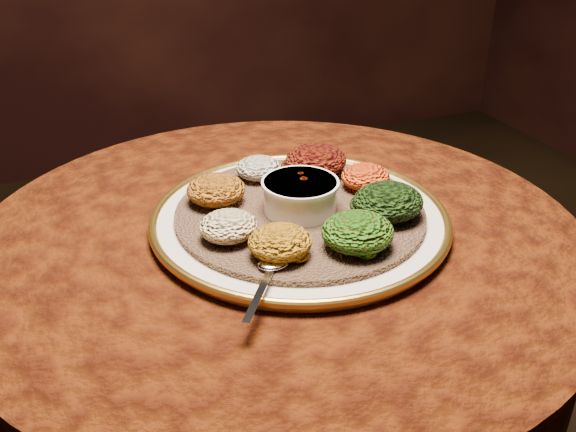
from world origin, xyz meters
name	(u,v)px	position (x,y,z in m)	size (l,w,h in m)	color
table	(280,321)	(0.00, 0.00, 0.55)	(0.96, 0.96, 0.73)	black
platter	(300,219)	(0.04, 0.00, 0.75)	(0.56, 0.56, 0.02)	beige
injera	(300,213)	(0.04, 0.00, 0.76)	(0.39, 0.39, 0.01)	#8A6045
stew_bowl	(300,193)	(0.04, 0.00, 0.79)	(0.12, 0.12, 0.05)	white
spoon	(271,268)	(-0.07, -0.14, 0.77)	(0.10, 0.13, 0.01)	silver
portion_ayib	(259,168)	(0.01, 0.13, 0.78)	(0.08, 0.07, 0.04)	beige
portion_kitfo	(316,160)	(0.11, 0.11, 0.79)	(0.11, 0.10, 0.05)	black
portion_tikil	(365,177)	(0.17, 0.03, 0.78)	(0.08, 0.08, 0.04)	#AC5C0E
portion_gomen	(388,201)	(0.15, -0.07, 0.79)	(0.11, 0.10, 0.05)	black
portion_mixveg	(358,232)	(0.07, -0.13, 0.79)	(0.10, 0.10, 0.05)	#9F390A
portion_kik	(280,242)	(-0.04, -0.11, 0.78)	(0.09, 0.08, 0.04)	#B87510
portion_timatim	(228,226)	(-0.09, -0.04, 0.78)	(0.08, 0.08, 0.04)	maroon
portion_shiro	(216,190)	(-0.08, 0.07, 0.78)	(0.09, 0.09, 0.04)	#A45B13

